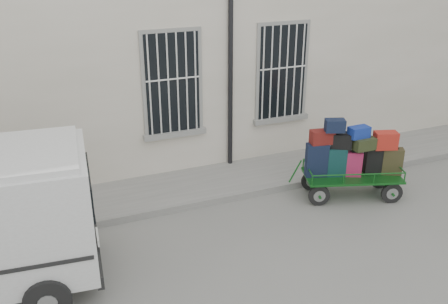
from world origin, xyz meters
name	(u,v)px	position (x,y,z in m)	size (l,w,h in m)	color
ground	(244,237)	(0.00, 0.00, 0.00)	(80.00, 80.00, 0.00)	slate
building	(158,30)	(0.00, 5.50, 3.00)	(24.00, 5.15, 6.00)	beige
sidewalk	(204,185)	(0.00, 2.20, 0.07)	(24.00, 1.70, 0.15)	slate
luggage_cart	(352,159)	(2.76, 0.61, 0.89)	(2.40, 1.50, 1.79)	black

